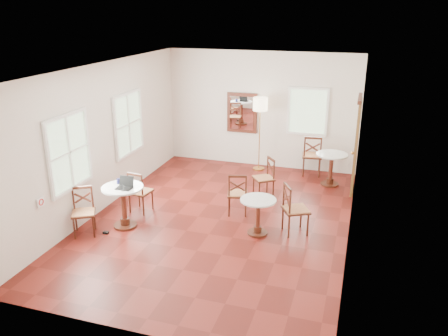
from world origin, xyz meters
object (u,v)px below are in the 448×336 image
(chair_near_a, at_px, (140,192))
(navy_mug, at_px, (119,181))
(chair_back_a, at_px, (312,155))
(chair_mid_b, at_px, (294,209))
(chair_back_b, at_px, (265,178))
(cafe_table_mid, at_px, (258,213))
(cafe_table_back, at_px, (331,166))
(water_glass, at_px, (123,188))
(cafe_table_near, at_px, (124,202))
(floor_lamp, at_px, (260,109))
(chair_near_b, at_px, (83,212))
(power_adapter, at_px, (106,233))
(chair_mid_a, at_px, (238,194))
(mouse, at_px, (121,188))
(laptop, at_px, (125,185))

(chair_near_a, xyz_separation_m, navy_mug, (-0.11, -0.58, 0.44))
(chair_near_a, relative_size, chair_back_a, 0.86)
(chair_back_a, relative_size, navy_mug, 8.32)
(chair_mid_b, height_order, chair_back_b, chair_mid_b)
(chair_near_a, height_order, chair_back_b, chair_near_a)
(cafe_table_mid, bearing_deg, chair_mid_b, 21.33)
(cafe_table_mid, xyz_separation_m, chair_near_a, (-2.55, 0.23, 0.01))
(cafe_table_back, height_order, water_glass, water_glass)
(cafe_table_mid, height_order, cafe_table_back, cafe_table_back)
(chair_back_b, bearing_deg, navy_mug, -84.80)
(cafe_table_near, bearing_deg, cafe_table_back, 43.40)
(chair_back_a, bearing_deg, cafe_table_back, 125.71)
(floor_lamp, bearing_deg, chair_back_b, -72.74)
(chair_near_b, bearing_deg, navy_mug, 25.63)
(chair_near_a, distance_m, floor_lamp, 3.88)
(chair_near_b, xyz_separation_m, power_adapter, (0.37, 0.10, -0.43))
(cafe_table_near, distance_m, water_glass, 0.43)
(chair_near_a, xyz_separation_m, water_glass, (0.14, -0.89, 0.44))
(chair_mid_a, height_order, power_adapter, chair_mid_a)
(navy_mug, distance_m, power_adapter, 1.00)
(cafe_table_mid, distance_m, mouse, 2.60)
(chair_near_a, bearing_deg, water_glass, 106.59)
(floor_lamp, relative_size, water_glass, 18.18)
(cafe_table_near, distance_m, laptop, 0.38)
(chair_back_b, relative_size, laptop, 3.03)
(chair_mid_a, height_order, mouse, chair_mid_a)
(chair_mid_b, distance_m, laptop, 3.19)
(chair_back_a, height_order, chair_back_b, chair_back_a)
(chair_mid_a, height_order, water_glass, water_glass)
(cafe_table_mid, bearing_deg, floor_lamp, 102.96)
(chair_mid_a, bearing_deg, water_glass, 22.59)
(cafe_table_back, bearing_deg, chair_mid_a, -127.31)
(cafe_table_back, relative_size, chair_near_a, 0.88)
(cafe_table_near, xyz_separation_m, mouse, (0.02, -0.09, 0.33))
(floor_lamp, height_order, water_glass, floor_lamp)
(chair_near_a, bearing_deg, cafe_table_near, 99.52)
(cafe_table_mid, height_order, water_glass, water_glass)
(cafe_table_back, relative_size, power_adapter, 7.51)
(chair_mid_b, xyz_separation_m, chair_back_a, (-0.08, 3.24, 0.03))
(chair_back_a, relative_size, mouse, 11.86)
(chair_back_a, distance_m, mouse, 5.09)
(floor_lamp, bearing_deg, navy_mug, -115.80)
(cafe_table_near, bearing_deg, cafe_table_mid, 10.71)
(cafe_table_near, xyz_separation_m, cafe_table_mid, (2.52, 0.48, -0.08))
(cafe_table_back, distance_m, water_glass, 5.01)
(cafe_table_near, height_order, chair_back_b, chair_back_b)
(chair_mid_b, bearing_deg, power_adapter, 79.80)
(power_adapter, bearing_deg, navy_mug, 83.08)
(cafe_table_mid, relative_size, chair_near_b, 0.78)
(chair_near_b, height_order, chair_back_a, chair_back_a)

